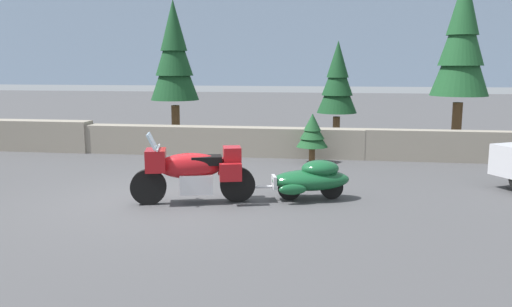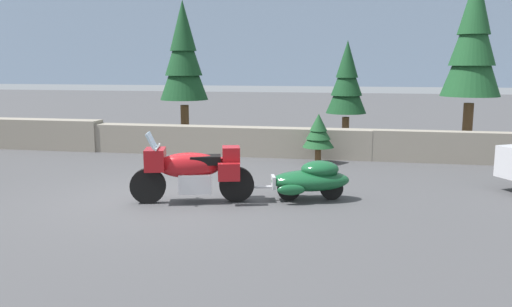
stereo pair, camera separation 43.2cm
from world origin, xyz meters
name	(u,v)px [view 1 (the left image)]	position (x,y,z in m)	size (l,w,h in m)	color
ground_plane	(166,200)	(0.00, 0.00, 0.00)	(80.00, 80.00, 0.00)	#424244
stone_guard_wall	(187,140)	(-1.03, 5.04, 0.43)	(24.00, 0.62, 0.92)	gray
distant_ridgeline	(320,37)	(0.00, 95.06, 8.00)	(240.00, 80.00, 16.00)	#7F93AD
touring_motorcycle	(193,170)	(0.59, -0.16, 0.62)	(2.26, 1.11, 1.33)	black
car_shaped_trailer	(311,178)	(2.76, 0.44, 0.41)	(2.22, 1.08, 0.76)	black
pine_tree_tall	(462,41)	(6.69, 6.42, 3.22)	(1.62, 1.62, 5.15)	brown
pine_tree_secondary	(337,81)	(3.24, 7.15, 2.06)	(1.24, 1.24, 3.30)	brown
pine_tree_far_right	(174,56)	(-1.76, 6.41, 2.83)	(1.49, 1.49, 4.53)	brown
pine_sapling_near	(312,132)	(2.60, 4.27, 0.82)	(0.83, 0.83, 1.31)	brown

